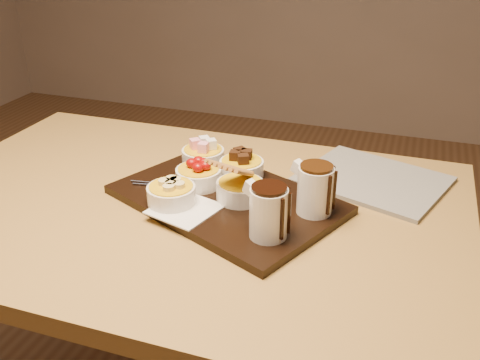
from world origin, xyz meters
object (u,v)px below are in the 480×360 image
(pitcher_milk_chocolate, at_px, (315,190))
(bowl_strawberries, at_px, (199,177))
(newspaper, at_px, (373,180))
(serving_board, at_px, (227,199))
(pitcher_dark_chocolate, at_px, (268,213))
(dining_table, at_px, (183,240))

(pitcher_milk_chocolate, bearing_deg, bowl_strawberries, -163.61)
(bowl_strawberries, height_order, newspaper, bowl_strawberries)
(serving_board, relative_size, pitcher_dark_chocolate, 4.76)
(serving_board, xyz_separation_m, pitcher_milk_chocolate, (0.19, -0.01, 0.06))
(bowl_strawberries, relative_size, pitcher_milk_chocolate, 1.03)
(pitcher_milk_chocolate, height_order, newspaper, pitcher_milk_chocolate)
(dining_table, distance_m, pitcher_dark_chocolate, 0.29)
(pitcher_dark_chocolate, height_order, newspaper, pitcher_dark_chocolate)
(serving_board, height_order, bowl_strawberries, bowl_strawberries)
(serving_board, distance_m, pitcher_milk_chocolate, 0.20)
(dining_table, relative_size, bowl_strawberries, 12.00)
(bowl_strawberries, distance_m, pitcher_milk_chocolate, 0.27)
(bowl_strawberries, distance_m, newspaper, 0.40)
(bowl_strawberries, height_order, pitcher_dark_chocolate, pitcher_dark_chocolate)
(pitcher_dark_chocolate, bearing_deg, newspaper, 88.26)
(pitcher_milk_chocolate, distance_m, newspaper, 0.24)
(bowl_strawberries, bearing_deg, pitcher_dark_chocolate, -36.71)
(bowl_strawberries, distance_m, pitcher_dark_chocolate, 0.25)
(bowl_strawberries, bearing_deg, pitcher_milk_chocolate, -7.67)
(pitcher_dark_chocolate, relative_size, newspaper, 0.32)
(bowl_strawberries, xyz_separation_m, newspaper, (0.36, 0.18, -0.03))
(dining_table, distance_m, pitcher_milk_chocolate, 0.33)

